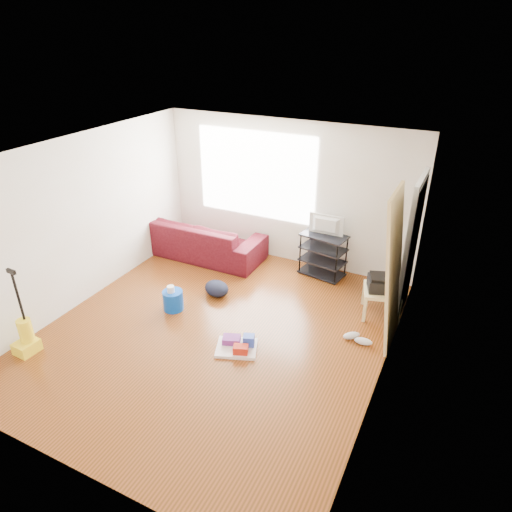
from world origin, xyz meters
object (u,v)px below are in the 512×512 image
at_px(sofa, 203,255).
at_px(side_table, 382,294).
at_px(cleaning_tray, 238,345).
at_px(backpack, 217,295).
at_px(vacuum, 26,337).
at_px(bucket, 174,309).
at_px(tv_stand, 323,255).

xyz_separation_m(sofa, side_table, (3.39, -0.49, 0.35)).
bearing_deg(cleaning_tray, sofa, 131.62).
xyz_separation_m(side_table, backpack, (-2.44, -0.60, -0.35)).
relative_size(backpack, vacuum, 0.35).
bearing_deg(bucket, sofa, 108.44).
height_order(bucket, vacuum, vacuum).
relative_size(side_table, vacuum, 0.53).
bearing_deg(sofa, tv_stand, -173.11).
bearing_deg(sofa, side_table, 171.77).
distance_m(sofa, side_table, 3.45).
xyz_separation_m(sofa, cleaning_tray, (1.90, -2.14, 0.06)).
height_order(side_table, bucket, side_table).
relative_size(sofa, backpack, 5.50).
bearing_deg(cleaning_tray, vacuum, -153.03).
relative_size(tv_stand, cleaning_tray, 1.24).
bearing_deg(side_table, vacuum, -143.76).
xyz_separation_m(side_table, vacuum, (-3.95, -2.89, -0.13)).
bearing_deg(vacuum, side_table, 39.05).
xyz_separation_m(sofa, backpack, (0.95, -1.09, 0.00)).
xyz_separation_m(cleaning_tray, backpack, (-0.94, 1.04, -0.06)).
xyz_separation_m(bucket, vacuum, (-1.13, -1.66, 0.22)).
bearing_deg(sofa, vacuum, 80.65).
height_order(tv_stand, bucket, tv_stand).
bearing_deg(backpack, sofa, 150.51).
bearing_deg(vacuum, cleaning_tray, 29.79).
xyz_separation_m(tv_stand, backpack, (-1.28, -1.36, -0.38)).
distance_m(sofa, tv_stand, 2.28).
height_order(tv_stand, vacuum, vacuum).
distance_m(tv_stand, vacuum, 4.60).
xyz_separation_m(cleaning_tray, vacuum, (-2.45, -1.25, 0.16)).
xyz_separation_m(side_table, cleaning_tray, (-1.50, -1.65, -0.30)).
height_order(cleaning_tray, backpack, cleaning_tray).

